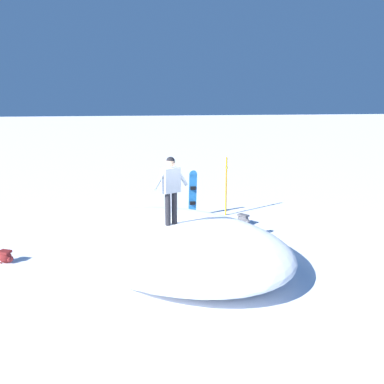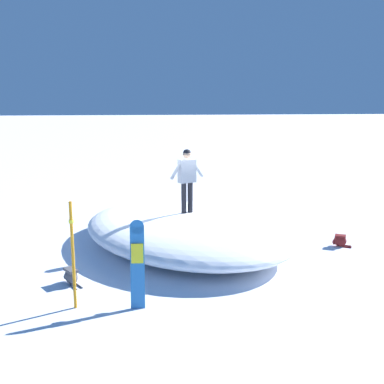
# 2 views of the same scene
# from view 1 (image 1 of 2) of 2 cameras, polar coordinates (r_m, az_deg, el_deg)

# --- Properties ---
(ground) EXTENTS (240.00, 240.00, 0.00)m
(ground) POSITION_cam_1_polar(r_m,az_deg,el_deg) (10.18, 0.47, -10.15)
(ground) COLOR white
(snow_mound) EXTENTS (7.47, 8.25, 0.92)m
(snow_mound) POSITION_cam_1_polar(r_m,az_deg,el_deg) (10.36, -2.70, -7.02)
(snow_mound) COLOR white
(snow_mound) RESTS_ON ground
(snowboarder_standing) EXTENTS (0.98, 0.50, 1.73)m
(snowboarder_standing) POSITION_cam_1_polar(r_m,az_deg,el_deg) (9.93, -3.03, 1.09)
(snowboarder_standing) COLOR black
(snowboarder_standing) RESTS_ON snow_mound
(snowboard_primary_upright) EXTENTS (0.29, 0.31, 1.69)m
(snowboard_primary_upright) POSITION_cam_1_polar(r_m,az_deg,el_deg) (13.93, 0.11, -0.12)
(snowboard_primary_upright) COLOR #2672BF
(snowboard_primary_upright) RESTS_ON ground
(backpack_near) EXTENTS (0.53, 0.42, 0.32)m
(backpack_near) POSITION_cam_1_polar(r_m,az_deg,el_deg) (11.19, -25.03, -8.33)
(backpack_near) COLOR maroon
(backpack_near) RESTS_ON ground
(backpack_far) EXTENTS (0.48, 0.64, 0.35)m
(backpack_far) POSITION_cam_1_polar(r_m,az_deg,el_deg) (13.34, 7.34, -3.88)
(backpack_far) COLOR #4C4C51
(backpack_far) RESTS_ON ground
(trail_marker_pole) EXTENTS (0.10, 0.10, 2.09)m
(trail_marker_pole) POSITION_cam_1_polar(r_m,az_deg,el_deg) (14.16, 4.88, 0.95)
(trail_marker_pole) COLOR orange
(trail_marker_pole) RESTS_ON ground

